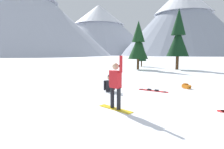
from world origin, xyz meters
The scene contains 11 objects.
ground_plane centered at (0.00, 0.00, 0.00)m, with size 800.00×800.00×0.00m, color white.
snowboarder_foreground centered at (-3.38, -0.10, 0.94)m, with size 1.27×1.22×1.98m.
snowboarder_midground centered at (-3.71, 3.36, 0.31)m, with size 0.72×1.86×0.92m.
loose_snowboard_far_spare centered at (-1.28, 3.33, 0.02)m, with size 1.57×1.17×0.09m.
backpack_orange centered at (0.86, 4.08, 0.13)m, with size 0.49×0.55×0.30m.
pine_tree_twin centered at (0.99, 22.92, 2.21)m, with size 1.58×1.58×4.05m.
pine_tree_leaning centered at (-0.28, 17.45, 3.39)m, with size 2.56×2.56×6.21m.
pine_tree_short centered at (4.77, 17.39, 4.21)m, with size 2.77×2.77×7.73m.
peak_north_spur centered at (-96.68, 170.31, 43.00)m, with size 182.67×182.67×82.30m.
peak_east_ridge centered at (-23.18, 250.80, 34.83)m, with size 150.26×150.26×66.67m.
peak_west_ridge centered at (63.34, 179.29, 34.46)m, with size 121.06×121.06×65.95m.
Camera 1 is at (-3.46, -6.87, 2.05)m, focal length 30.06 mm.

